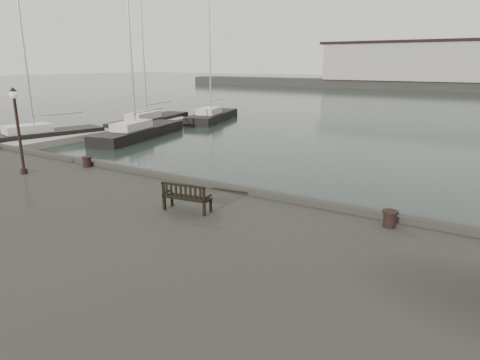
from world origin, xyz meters
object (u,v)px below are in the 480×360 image
(bollard_left, at_px, (87,162))
(yacht_d, at_px, (213,118))
(bench, at_px, (187,202))
(lamp_post, at_px, (17,119))
(bollard_right, at_px, (390,219))
(yacht_a, at_px, (42,139))
(yacht_c, at_px, (140,134))
(yacht_b, at_px, (150,123))

(bollard_left, bearing_deg, yacht_d, 114.67)
(bench, relative_size, lamp_post, 0.45)
(bollard_right, relative_size, yacht_a, 0.04)
(bollard_left, bearing_deg, bollard_right, -0.95)
(lamp_post, bearing_deg, yacht_c, 120.66)
(bollard_left, distance_m, lamp_post, 3.11)
(lamp_post, xyz_separation_m, yacht_c, (-9.07, 15.30, -3.49))
(bollard_right, distance_m, yacht_b, 32.83)
(lamp_post, relative_size, yacht_b, 0.23)
(bollard_right, bearing_deg, yacht_b, 144.94)
(bench, distance_m, yacht_b, 29.87)
(bollard_right, height_order, yacht_b, yacht_b)
(bollard_left, relative_size, yacht_d, 0.04)
(bollard_left, bearing_deg, yacht_a, 152.94)
(bollard_left, xyz_separation_m, yacht_b, (-14.27, 18.63, -1.53))
(lamp_post, distance_m, yacht_b, 24.76)
(bench, xyz_separation_m, bollard_right, (5.42, 1.91, -0.04))
(yacht_b, height_order, yacht_d, yacht_b)
(yacht_b, relative_size, yacht_c, 1.06)
(bench, height_order, yacht_c, yacht_c)
(yacht_d, bearing_deg, bench, -71.69)
(yacht_b, bearing_deg, bollard_left, -64.05)
(yacht_a, bearing_deg, bollard_right, -1.92)
(yacht_d, bearing_deg, yacht_b, -130.42)
(lamp_post, xyz_separation_m, yacht_a, (-13.91, 9.82, -3.49))
(yacht_a, relative_size, yacht_c, 0.92)
(lamp_post, relative_size, yacht_d, 0.28)
(lamp_post, relative_size, yacht_a, 0.27)
(bollard_right, distance_m, yacht_d, 34.80)
(bollard_right, bearing_deg, yacht_a, 164.02)
(yacht_d, bearing_deg, bollard_left, -81.54)
(yacht_a, xyz_separation_m, yacht_b, (0.83, 10.92, 0.01))
(bollard_left, height_order, bollard_right, bollard_right)
(yacht_a, bearing_deg, lamp_post, -21.16)
(bollard_left, bearing_deg, yacht_c, 127.86)
(bollard_left, height_order, yacht_d, yacht_d)
(yacht_b, xyz_separation_m, yacht_d, (2.83, 6.29, -0.02))
(bollard_right, bearing_deg, bollard_left, 179.05)
(bollard_right, bearing_deg, bench, -160.55)
(lamp_post, distance_m, yacht_a, 17.38)
(lamp_post, height_order, yacht_d, yacht_d)
(yacht_b, distance_m, yacht_d, 6.89)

